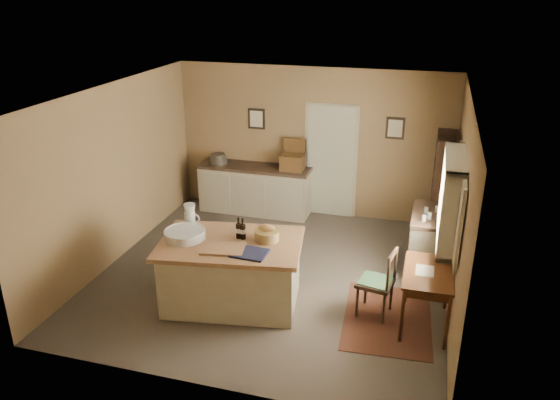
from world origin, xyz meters
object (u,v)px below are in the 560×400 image
Objects in this scene: work_island at (231,270)px; sideboard at (255,188)px; writing_desk at (428,278)px; desk_chair at (375,283)px; right_cabinet at (430,241)px; shelving_unit at (444,191)px.

work_island reaches higher than sideboard.
writing_desk is 1.06× the size of desk_chair.
desk_chair is 0.87× the size of right_cabinet.
desk_chair is 2.54m from shelving_unit.
sideboard reaches higher than writing_desk.
right_cabinet is at bearing 76.54° from desk_chair.
sideboard is (-0.67, 3.06, -0.00)m from work_island.
work_island is at bearing -146.22° from right_cabinet.
work_island reaches higher than desk_chair.
shelving_unit is at bearing -7.59° from sideboard.
work_island is 3.05m from right_cabinet.
sideboard is at bearing 142.65° from desk_chair.
sideboard reaches higher than right_cabinet.
writing_desk is (3.20, -2.88, 0.19)m from sideboard.
right_cabinet is 0.58× the size of shelving_unit.
desk_chair is at bearing -113.85° from right_cabinet.
work_island is at bearing -77.69° from sideboard.
work_island is 1.91m from desk_chair.
sideboard is at bearing 172.41° from shelving_unit.
desk_chair is (2.56, -2.82, -0.02)m from sideboard.
shelving_unit reaches higher than desk_chair.
shelving_unit is (0.79, 2.37, 0.46)m from desk_chair.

